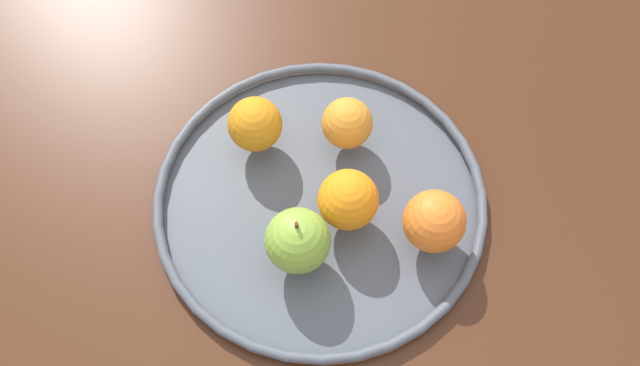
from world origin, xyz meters
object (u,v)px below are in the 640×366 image
Objects in this scene: orange_front_left at (255,124)px; orange_back_right at (348,200)px; apple at (298,241)px; fruit_bowl at (320,198)px; orange_back_left at (434,223)px; orange_center at (350,124)px.

orange_front_left is 0.95× the size of orange_back_right.
apple is 7.48cm from orange_back_right.
orange_back_right is (-13.86, 5.35, 0.18)cm from orange_front_left.
apple is 1.16× the size of orange_back_right.
fruit_bowl is 5.62× the size of orange_back_left.
apple reaches higher than fruit_bowl.
orange_center is at bearing -33.89° from orange_back_left.
apple is 1.15× the size of orange_back_left.
orange_center is at bearing -157.34° from orange_front_left.
fruit_bowl is 14.20cm from orange_back_left.
apple is 16.43cm from orange_center.
orange_back_right is (-3.46, 9.69, 0.38)cm from orange_center.
orange_back_left reaches higher than fruit_bowl.
orange_back_left is at bearing -175.07° from orange_back_right.
apple is at bearing 30.26° from orange_back_left.
fruit_bowl is at bearing 87.83° from orange_center.
orange_center is (-0.33, -8.66, 3.97)cm from fruit_bowl.
orange_back_left is at bearing 146.11° from orange_center.
fruit_bowl is 6.01× the size of orange_front_left.
orange_front_left is at bearing 22.66° from orange_center.
orange_back_right is 9.75cm from orange_back_left.
apple is at bearing 93.91° from fruit_bowl.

